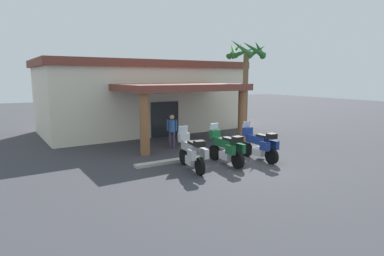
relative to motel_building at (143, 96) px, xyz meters
name	(u,v)px	position (x,y,z in m)	size (l,w,h in m)	color
ground_plane	(237,163)	(0.12, -9.92, -2.31)	(80.00, 80.00, 0.00)	#38383D
motel_building	(143,96)	(0.00, 0.00, 0.00)	(13.35, 10.83, 4.56)	silver
motorcycle_silver	(192,152)	(-2.06, -9.86, -1.62)	(0.77, 2.21, 1.61)	black
motorcycle_green	(226,148)	(-0.44, -9.89, -1.62)	(0.71, 2.21, 1.61)	black
motorcycle_blue	(259,144)	(1.18, -10.09, -1.62)	(0.71, 2.21, 1.61)	black
pedestrian	(172,129)	(-0.97, -6.08, -1.33)	(0.43, 0.36, 1.70)	#3F334C
palm_tree_near_portico	(246,62)	(4.33, -5.31, 2.13)	(2.36, 2.43, 5.78)	brown
curb_strip	(208,156)	(-0.44, -8.52, -2.25)	(6.87, 0.36, 0.12)	#ADA89E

